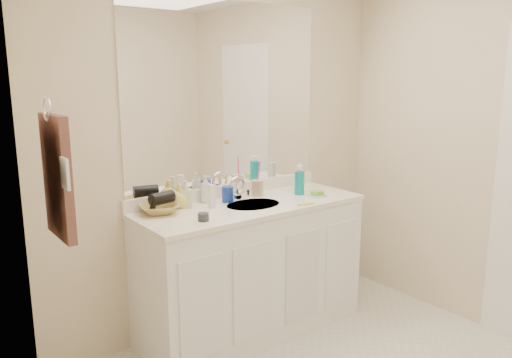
{
  "coord_description": "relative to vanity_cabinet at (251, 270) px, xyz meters",
  "views": [
    {
      "loc": [
        -1.85,
        -1.47,
        1.69
      ],
      "look_at": [
        0.0,
        0.97,
        1.05
      ],
      "focal_mm": 35.0,
      "sensor_mm": 36.0,
      "label": 1
    }
  ],
  "objects": [
    {
      "name": "wall_back",
      "position": [
        0.0,
        0.28,
        0.77
      ],
      "size": [
        2.6,
        0.02,
        2.4
      ],
      "primitive_type": "cube",
      "color": "beige",
      "rests_on": "floor"
    },
    {
      "name": "wall_left",
      "position": [
        -1.3,
        -1.02,
        0.77
      ],
      "size": [
        0.02,
        2.6,
        2.4
      ],
      "primitive_type": "cube",
      "color": "beige",
      "rests_on": "floor"
    },
    {
      "name": "vanity_cabinet",
      "position": [
        0.0,
        0.0,
        0.0
      ],
      "size": [
        1.5,
        0.55,
        0.85
      ],
      "primitive_type": "cube",
      "color": "white",
      "rests_on": "floor"
    },
    {
      "name": "countertop",
      "position": [
        0.0,
        0.0,
        0.44
      ],
      "size": [
        1.52,
        0.57,
        0.03
      ],
      "primitive_type": "cube",
      "color": "white",
      "rests_on": "vanity_cabinet"
    },
    {
      "name": "backsplash",
      "position": [
        0.0,
        0.26,
        0.5
      ],
      "size": [
        1.52,
        0.03,
        0.08
      ],
      "primitive_type": "cube",
      "color": "white",
      "rests_on": "countertop"
    },
    {
      "name": "sink_basin",
      "position": [
        0.0,
        -0.02,
        0.44
      ],
      "size": [
        0.37,
        0.37,
        0.02
      ],
      "primitive_type": "cylinder",
      "color": "silver",
      "rests_on": "countertop"
    },
    {
      "name": "faucet",
      "position": [
        0.0,
        0.16,
        0.51
      ],
      "size": [
        0.02,
        0.02,
        0.11
      ],
      "primitive_type": "cylinder",
      "color": "silver",
      "rests_on": "countertop"
    },
    {
      "name": "mirror",
      "position": [
        0.0,
        0.27,
        1.14
      ],
      "size": [
        1.48,
        0.01,
        1.2
      ],
      "primitive_type": "cube",
      "color": "white",
      "rests_on": "wall_back"
    },
    {
      "name": "blue_mug",
      "position": [
        -0.1,
        0.13,
        0.51
      ],
      "size": [
        0.1,
        0.1,
        0.1
      ],
      "primitive_type": "cylinder",
      "rotation": [
        0.0,
        0.0,
        -0.4
      ],
      "color": "#153596",
      "rests_on": "countertop"
    },
    {
      "name": "tan_cup",
      "position": [
        0.16,
        0.14,
        0.51
      ],
      "size": [
        0.1,
        0.1,
        0.11
      ],
      "primitive_type": "cylinder",
      "rotation": [
        0.0,
        0.0,
        -0.35
      ],
      "color": "tan",
      "rests_on": "countertop"
    },
    {
      "name": "toothbrush",
      "position": [
        0.17,
        0.14,
        0.6
      ],
      "size": [
        0.02,
        0.04,
        0.18
      ],
      "primitive_type": "cylinder",
      "rotation": [
        0.14,
        0.0,
        0.31
      ],
      "color": "#E93D92",
      "rests_on": "tan_cup"
    },
    {
      "name": "mouthwash_bottle",
      "position": [
        0.42,
        0.01,
        0.54
      ],
      "size": [
        0.08,
        0.08,
        0.16
      ],
      "primitive_type": "cylinder",
      "rotation": [
        0.0,
        0.0,
        0.21
      ],
      "color": "#0C8A94",
      "rests_on": "countertop"
    },
    {
      "name": "clear_pump_bottle",
      "position": [
        0.51,
        0.11,
        0.53
      ],
      "size": [
        0.08,
        0.08,
        0.16
      ],
      "primitive_type": "cylinder",
      "rotation": [
        0.0,
        0.0,
        -0.41
      ],
      "color": "silver",
      "rests_on": "countertop"
    },
    {
      "name": "soap_dish",
      "position": [
        0.47,
        -0.12,
        0.46
      ],
      "size": [
        0.1,
        0.08,
        0.01
      ],
      "primitive_type": "cube",
      "rotation": [
        0.0,
        0.0,
        0.04
      ],
      "color": "silver",
      "rests_on": "countertop"
    },
    {
      "name": "green_soap",
      "position": [
        0.47,
        -0.12,
        0.48
      ],
      "size": [
        0.08,
        0.06,
        0.03
      ],
      "primitive_type": "cube",
      "rotation": [
        0.0,
        0.0,
        -0.13
      ],
      "color": "#78C830",
      "rests_on": "soap_dish"
    },
    {
      "name": "orange_comb",
      "position": [
        0.26,
        -0.23,
        0.46
      ],
      "size": [
        0.12,
        0.05,
        0.0
      ],
      "primitive_type": "cube",
      "rotation": [
        0.0,
        0.0,
        -0.2
      ],
      "color": "orange",
      "rests_on": "countertop"
    },
    {
      "name": "dark_jar",
      "position": [
        -0.45,
        -0.14,
        0.48
      ],
      "size": [
        0.07,
        0.07,
        0.04
      ],
      "primitive_type": "cylinder",
      "rotation": [
        0.0,
        0.0,
        -0.02
      ],
      "color": "#2E2F35",
      "rests_on": "countertop"
    },
    {
      "name": "extra_white_bottle",
      "position": [
        -0.26,
        0.07,
        0.53
      ],
      "size": [
        0.06,
        0.06,
        0.15
      ],
      "primitive_type": "cylinder",
      "rotation": [
        0.0,
        0.0,
        0.3
      ],
      "color": "white",
      "rests_on": "countertop"
    },
    {
      "name": "soap_bottle_white",
      "position": [
        -0.22,
        0.2,
        0.54
      ],
      "size": [
        0.09,
        0.09,
        0.18
      ],
      "primitive_type": "imported",
      "rotation": [
        0.0,
        0.0,
        0.41
      ],
      "color": "white",
      "rests_on": "countertop"
    },
    {
      "name": "soap_bottle_cream",
      "position": [
        -0.38,
        0.18,
        0.54
      ],
      "size": [
        0.1,
        0.1,
        0.17
      ],
      "primitive_type": "imported",
      "rotation": [
        0.0,
        0.0,
        -0.41
      ],
      "color": "beige",
      "rests_on": "countertop"
    },
    {
      "name": "soap_bottle_yellow",
      "position": [
        -0.42,
        0.2,
        0.53
      ],
      "size": [
        0.13,
        0.13,
        0.15
      ],
      "primitive_type": "imported",
      "rotation": [
        0.0,
        0.0,
        0.1
      ],
      "color": "#F3E05E",
      "rests_on": "countertop"
    },
    {
      "name": "wicker_basket",
      "position": [
        -0.57,
        0.15,
        0.48
      ],
      "size": [
        0.29,
        0.29,
        0.06
      ],
      "primitive_type": "imported",
      "rotation": [
        0.0,
        0.0,
        -0.31
      ],
      "color": "#A98644",
      "rests_on": "countertop"
    },
    {
      "name": "hair_dryer",
      "position": [
        -0.55,
        0.15,
        0.54
      ],
      "size": [
        0.17,
        0.11,
        0.08
      ],
      "primitive_type": "cylinder",
      "rotation": [
        0.0,
        1.57,
        0.24
      ],
      "color": "black",
      "rests_on": "wicker_basket"
    },
    {
      "name": "towel_ring",
      "position": [
        -1.27,
        -0.25,
        1.12
      ],
      "size": [
        0.01,
        0.11,
        0.11
      ],
      "primitive_type": "torus",
      "rotation": [
        0.0,
        1.57,
        0.0
      ],
      "color": "silver",
      "rests_on": "wall_left"
    },
    {
      "name": "hand_towel",
      "position": [
        -1.25,
        -0.25,
        0.82
      ],
      "size": [
        0.04,
        0.32,
        0.55
      ],
      "primitive_type": "cube",
      "color": "#4B2E28",
      "rests_on": "towel_ring"
    },
    {
      "name": "switch_plate",
      "position": [
        -1.27,
        -0.45,
        0.88
      ],
      "size": [
        0.01,
        0.08,
        0.13
      ],
      "primitive_type": "cube",
      "color": "white",
      "rests_on": "wall_left"
    }
  ]
}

